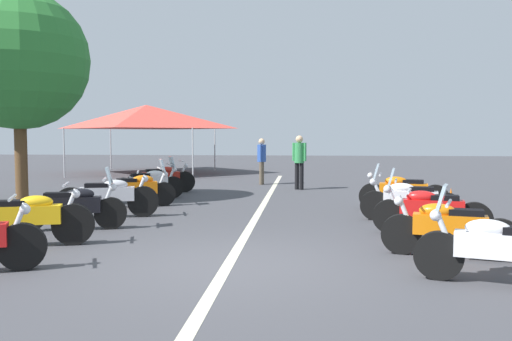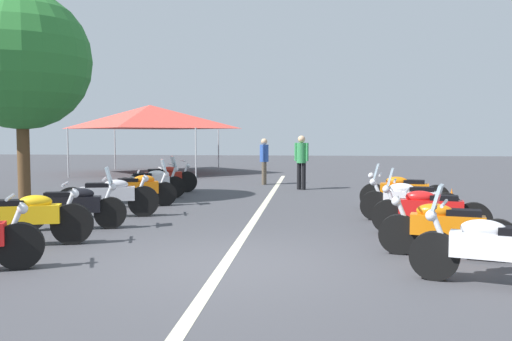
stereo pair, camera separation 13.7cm
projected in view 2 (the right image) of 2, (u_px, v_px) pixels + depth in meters
name	position (u px, v px, depth m)	size (l,w,h in m)	color
ground_plane	(225.00, 264.00, 7.50)	(80.00, 80.00, 0.00)	#424247
lane_centre_stripe	(259.00, 213.00, 12.38)	(22.88, 0.16, 0.01)	beige
motorcycle_left_row_1	(25.00, 217.00, 8.72)	(0.88, 2.11, 1.02)	black
motorcycle_left_row_2	(72.00, 206.00, 10.22)	(0.83, 2.04, 1.19)	black
motorcycle_left_row_3	(109.00, 196.00, 11.77)	(0.85, 2.16, 1.02)	black
motorcycle_left_row_4	(138.00, 189.00, 13.50)	(0.98, 1.88, 1.19)	black
motorcycle_left_row_5	(151.00, 183.00, 15.20)	(1.08, 1.84, 1.20)	black
motorcycle_left_row_6	(164.00, 178.00, 16.75)	(1.11, 1.96, 1.01)	black
motorcycle_right_row_0	(496.00, 248.00, 6.39)	(0.94, 2.01, 1.19)	black
motorcycle_right_row_1	(446.00, 227.00, 7.90)	(0.82, 1.95, 0.98)	black
motorcycle_right_row_2	(429.00, 210.00, 9.67)	(0.77, 2.07, 1.20)	black
motorcycle_right_row_3	(409.00, 200.00, 11.19)	(0.76, 2.05, 1.20)	black
motorcycle_right_row_4	(403.00, 191.00, 12.88)	(0.77, 2.09, 0.99)	black
traffic_cone_2	(451.00, 202.00, 12.09)	(0.36, 0.36, 0.61)	orange
bystander_0	(264.00, 158.00, 19.56)	(0.53, 0.32, 1.68)	brown
bystander_2	(301.00, 158.00, 17.71)	(0.32, 0.46, 1.78)	black
roadside_tree_0	(21.00, 61.00, 14.13)	(3.65, 3.65, 5.59)	brown
event_tent	(150.00, 117.00, 25.15)	(6.12, 6.12, 3.20)	#E54C3F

